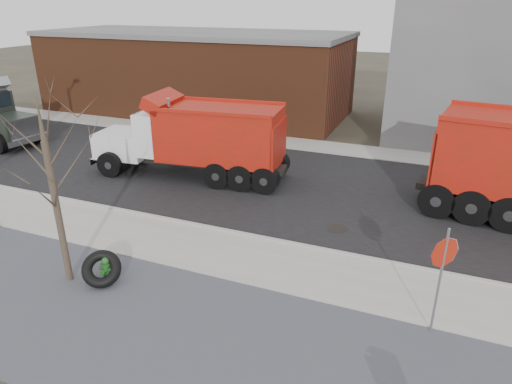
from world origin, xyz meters
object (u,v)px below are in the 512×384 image
at_px(truck_tire, 102,269).
at_px(fire_hydrant, 107,270).
at_px(dump_truck_red_b, 196,137).
at_px(stop_sign, 443,264).

bearing_deg(truck_tire, fire_hydrant, 74.89).
distance_m(fire_hydrant, truck_tire, 0.19).
height_order(fire_hydrant, dump_truck_red_b, dump_truck_red_b).
relative_size(fire_hydrant, truck_tire, 0.54).
distance_m(fire_hydrant, dump_truck_red_b, 8.32).
bearing_deg(truck_tire, dump_truck_red_b, 100.72).
bearing_deg(fire_hydrant, stop_sign, 5.50).
xyz_separation_m(stop_sign, dump_truck_red_b, (-9.95, 6.89, -0.05)).
relative_size(fire_hydrant, dump_truck_red_b, 0.09).
bearing_deg(stop_sign, truck_tire, 167.99).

